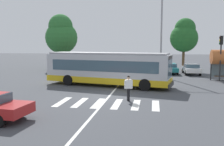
{
  "coord_description": "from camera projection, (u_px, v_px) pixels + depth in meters",
  "views": [
    {
      "loc": [
        3.18,
        -17.44,
        3.82
      ],
      "look_at": [
        -0.41,
        3.85,
        1.3
      ],
      "focal_mm": 39.64,
      "sensor_mm": 36.0,
      "label": 1
    }
  ],
  "objects": [
    {
      "name": "parked_car_black",
      "position": [
        109.0,
        67.0,
        34.01
      ],
      "size": [
        1.9,
        4.51,
        1.35
      ],
      "color": "black",
      "rests_on": "ground_plane"
    },
    {
      "name": "twin_arm_street_lamp",
      "position": [
        162.0,
        25.0,
        28.9
      ],
      "size": [
        5.25,
        0.32,
        9.96
      ],
      "color": "#939399",
      "rests_on": "ground_plane"
    },
    {
      "name": "parked_car_champagne",
      "position": [
        147.0,
        67.0,
        32.85
      ],
      "size": [
        1.99,
        4.56,
        1.35
      ],
      "color": "black",
      "rests_on": "ground_plane"
    },
    {
      "name": "parked_car_charcoal",
      "position": [
        129.0,
        67.0,
        33.32
      ],
      "size": [
        2.02,
        4.57,
        1.35
      ],
      "color": "black",
      "rests_on": "ground_plane"
    },
    {
      "name": "parked_car_teal",
      "position": [
        169.0,
        68.0,
        32.25
      ],
      "size": [
        2.04,
        4.58,
        1.35
      ],
      "color": "black",
      "rests_on": "ground_plane"
    },
    {
      "name": "pedestrian_crossing_street",
      "position": [
        128.0,
        87.0,
        16.65
      ],
      "size": [
        0.55,
        0.38,
        1.72
      ],
      "color": "black",
      "rests_on": "ground_plane"
    },
    {
      "name": "ground_plane",
      "position": [
        109.0,
        97.0,
        18.05
      ],
      "size": [
        160.0,
        160.0,
        0.0
      ],
      "primitive_type": "plane",
      "color": "#424449"
    },
    {
      "name": "crosswalk_painted_stripes",
      "position": [
        107.0,
        104.0,
        15.97
      ],
      "size": [
        6.59,
        2.78,
        0.01
      ],
      "color": "silver",
      "rests_on": "ground_plane"
    },
    {
      "name": "lane_center_line",
      "position": [
        113.0,
        92.0,
        20.01
      ],
      "size": [
        0.16,
        24.0,
        0.01
      ],
      "primitive_type": "cube",
      "color": "silver",
      "rests_on": "ground_plane"
    },
    {
      "name": "traffic_light_far_corner",
      "position": [
        221.0,
        51.0,
        25.28
      ],
      "size": [
        0.33,
        0.32,
        4.68
      ],
      "color": "#28282B",
      "rests_on": "ground_plane"
    },
    {
      "name": "background_tree_left",
      "position": [
        61.0,
        34.0,
        37.07
      ],
      "size": [
        4.79,
        4.79,
        8.28
      ],
      "color": "brown",
      "rests_on": "ground_plane"
    },
    {
      "name": "parked_car_red",
      "position": [
        87.0,
        67.0,
        33.93
      ],
      "size": [
        1.9,
        4.52,
        1.35
      ],
      "color": "black",
      "rests_on": "ground_plane"
    },
    {
      "name": "background_tree_right",
      "position": [
        184.0,
        35.0,
        34.56
      ],
      "size": [
        3.85,
        3.85,
        7.45
      ],
      "color": "brown",
      "rests_on": "ground_plane"
    },
    {
      "name": "city_transit_bus",
      "position": [
        107.0,
        69.0,
        22.68
      ],
      "size": [
        11.9,
        4.93,
        3.06
      ],
      "color": "black",
      "rests_on": "ground_plane"
    },
    {
      "name": "parked_car_white",
      "position": [
        191.0,
        68.0,
        31.46
      ],
      "size": [
        1.93,
        4.53,
        1.35
      ],
      "color": "black",
      "rests_on": "ground_plane"
    }
  ]
}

